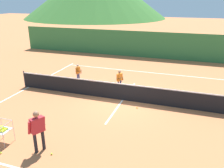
{
  "coord_description": "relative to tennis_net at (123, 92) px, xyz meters",
  "views": [
    {
      "loc": [
        3.22,
        -11.34,
        5.32
      ],
      "look_at": [
        -0.58,
        -0.14,
        0.93
      ],
      "focal_mm": 37.39,
      "sensor_mm": 36.0,
      "label": 1
    }
  ],
  "objects": [
    {
      "name": "student_0",
      "position": [
        -3.66,
        1.94,
        0.23
      ],
      "size": [
        0.41,
        0.58,
        1.21
      ],
      "color": "navy",
      "rests_on": "ground"
    },
    {
      "name": "student_1",
      "position": [
        -0.6,
        1.37,
        0.25
      ],
      "size": [
        0.41,
        0.69,
        1.25
      ],
      "color": "navy",
      "rests_on": "ground"
    },
    {
      "name": "ground_plane",
      "position": [
        0.0,
        0.0,
        -0.5
      ],
      "size": [
        120.0,
        120.0,
        0.0
      ],
      "primitive_type": "plane",
      "color": "#C67042"
    },
    {
      "name": "tennis_ball_1",
      "position": [
        -2.87,
        -5.95,
        -0.47
      ],
      "size": [
        0.07,
        0.07,
        0.07
      ],
      "primitive_type": "sphere",
      "color": "yellow",
      "rests_on": "ground"
    },
    {
      "name": "tennis_net",
      "position": [
        0.0,
        0.0,
        0.0
      ],
      "size": [
        12.95,
        0.08,
        1.05
      ],
      "color": "#333338",
      "rests_on": "ground"
    },
    {
      "name": "tennis_ball_5",
      "position": [
        0.98,
        -0.75,
        -0.47
      ],
      "size": [
        0.07,
        0.07,
        0.07
      ],
      "primitive_type": "sphere",
      "color": "yellow",
      "rests_on": "ground"
    },
    {
      "name": "line_baseline_far",
      "position": [
        0.0,
        5.5,
        -0.5
      ],
      "size": [
        12.38,
        0.08,
        0.01
      ],
      "primitive_type": "cube",
      "color": "white",
      "rests_on": "ground"
    },
    {
      "name": "windscreen_fence",
      "position": [
        0.0,
        10.12,
        0.71
      ],
      "size": [
        27.25,
        0.08,
        2.43
      ],
      "primitive_type": "cube",
      "color": "#33753D",
      "rests_on": "ground"
    },
    {
      "name": "line_service_center",
      "position": [
        0.0,
        0.0,
        -0.5
      ],
      "size": [
        0.08,
        5.58,
        0.01
      ],
      "primitive_type": "cube",
      "color": "white",
      "rests_on": "ground"
    },
    {
      "name": "line_sideline_west",
      "position": [
        -6.19,
        0.0,
        -0.5
      ],
      "size": [
        0.08,
        11.9,
        0.01
      ],
      "primitive_type": "cube",
      "color": "white",
      "rests_on": "ground"
    },
    {
      "name": "ball_cart",
      "position": [
        -3.27,
        -5.36,
        0.09
      ],
      "size": [
        0.58,
        0.58,
        0.9
      ],
      "color": "#B7B7BC",
      "rests_on": "ground"
    },
    {
      "name": "instructor",
      "position": [
        -1.62,
        -5.33,
        0.48
      ],
      "size": [
        0.51,
        0.82,
        1.63
      ],
      "color": "black",
      "rests_on": "ground"
    },
    {
      "name": "tennis_ball_4",
      "position": [
        -1.09,
        -5.42,
        -0.47
      ],
      "size": [
        0.07,
        0.07,
        0.07
      ],
      "primitive_type": "sphere",
      "color": "yellow",
      "rests_on": "ground"
    }
  ]
}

